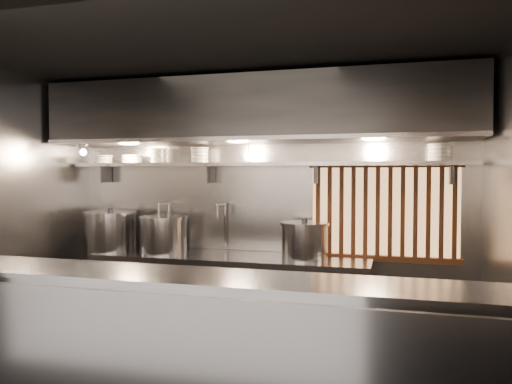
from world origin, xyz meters
The scene contains 20 objects.
floor centered at (0.00, 0.00, 0.00)m, with size 4.50×4.50×0.00m, color black.
ceiling centered at (0.00, 0.00, 2.80)m, with size 4.50×4.50×0.00m, color black.
wall_back centered at (0.00, 1.50, 1.40)m, with size 4.50×4.50×0.00m, color gray.
serving_counter centered at (0.00, -0.96, 0.57)m, with size 4.50×0.56×1.13m.
cooking_bench centered at (-0.30, 1.13, 0.45)m, with size 3.00×0.70×0.90m, color #9A9A9F.
bowl_shelf centered at (0.00, 1.32, 1.88)m, with size 4.40×0.34×0.04m, color #9A9A9F.
exhaust_hood centered at (0.00, 1.10, 2.42)m, with size 4.40×0.81×0.65m.
wood_screen centered at (1.30, 1.45, 1.38)m, with size 1.56×0.09×1.04m.
faucet_left centered at (-1.15, 1.37, 1.31)m, with size 0.04×0.30×0.50m.
faucet_right centered at (-0.45, 1.37, 1.31)m, with size 0.04×0.30×0.50m.
heat_lamp centered at (-1.90, 0.85, 2.07)m, with size 0.25×0.35×0.20m.
pendant_bulb centered at (-0.10, 1.20, 1.96)m, with size 0.09×0.09×0.19m.
stock_pot_left centered at (-1.73, 1.12, 1.12)m, with size 0.70×0.70×0.48m.
stock_pot_mid centered at (-1.05, 1.11, 1.10)m, with size 0.60×0.60×0.45m.
stock_pot_right centered at (0.52, 1.12, 1.09)m, with size 0.60×0.60×0.42m.
bowl_stack_0 centered at (-1.93, 1.32, 1.95)m, with size 0.21×0.21×0.09m.
bowl_stack_1 centered at (-1.56, 1.32, 1.95)m, with size 0.25×0.25×0.09m.
bowl_stack_2 centered at (-1.21, 1.32, 1.99)m, with size 0.20×0.20×0.17m.
bowl_stack_3 centered at (-0.71, 1.32, 1.98)m, with size 0.21×0.21×0.17m.
bowl_stack_4 centered at (1.83, 1.32, 1.98)m, with size 0.24×0.24×0.17m.
Camera 1 is at (1.41, -3.90, 1.78)m, focal length 35.00 mm.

